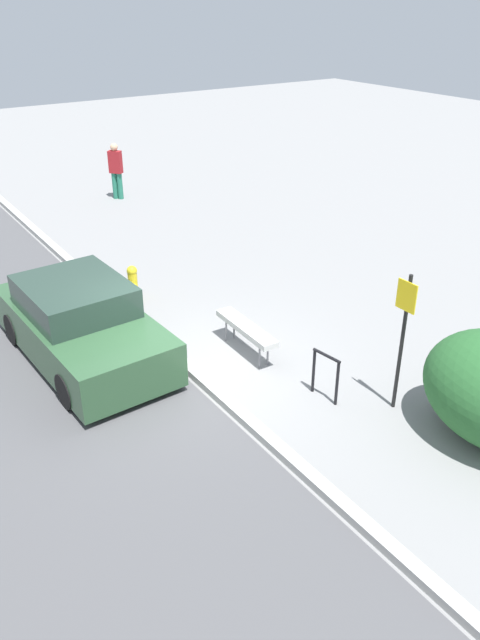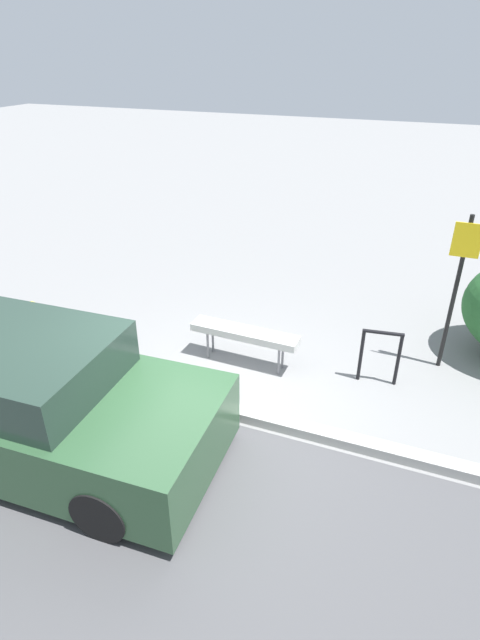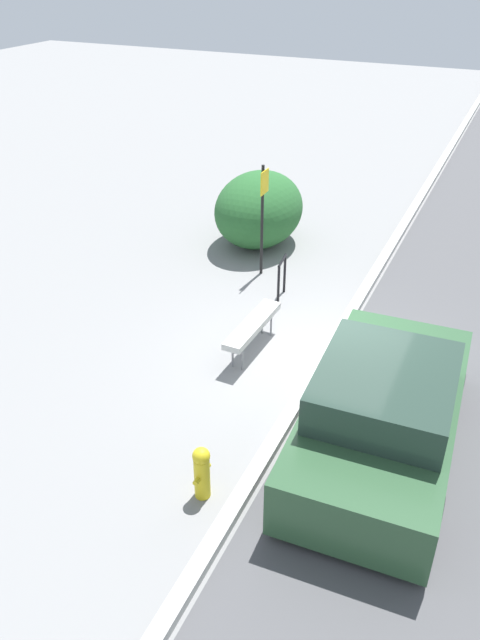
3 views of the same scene
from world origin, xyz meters
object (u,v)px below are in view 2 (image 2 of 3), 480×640
(bike_rack, at_px, (380,351))
(parked_car_near, at_px, (39,402))
(bench, at_px, (245,334))
(fire_hydrant, at_px, (35,322))
(sign_post, at_px, (458,281))

(bike_rack, height_order, parked_car_near, parked_car_near)
(bench, height_order, fire_hydrant, fire_hydrant)
(sign_post, bearing_deg, bench, -160.09)
(bench, height_order, sign_post, sign_post)
(sign_post, distance_m, fire_hydrant, 6.26)
(bench, relative_size, bike_rack, 1.98)
(bike_rack, xyz_separation_m, parked_car_near, (-3.43, -2.75, 0.15))
(bench, bearing_deg, fire_hydrant, -165.36)
(fire_hydrant, relative_size, parked_car_near, 0.18)
(bench, distance_m, bike_rack, 1.92)
(bike_rack, relative_size, sign_post, 0.36)
(fire_hydrant, distance_m, parked_car_near, 2.48)
(bike_rack, distance_m, parked_car_near, 4.40)
(bench, xyz_separation_m, bike_rack, (1.91, 0.23, 0.01))
(sign_post, xyz_separation_m, fire_hydrant, (-5.94, -1.72, -0.98))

